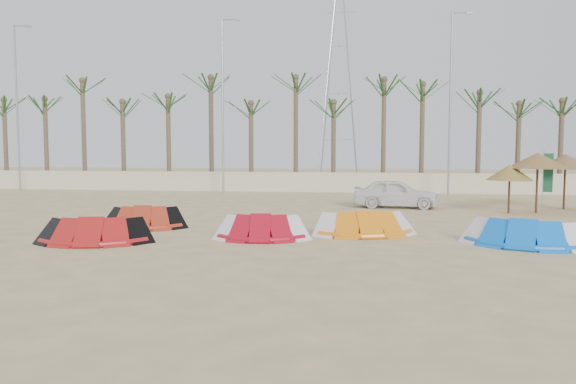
# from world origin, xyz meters

# --- Properties ---
(ground) EXTENTS (120.00, 120.00, 0.00)m
(ground) POSITION_xyz_m (0.00, 0.00, 0.00)
(ground) COLOR #DDB884
(ground) RESTS_ON ground
(boundary_wall) EXTENTS (60.00, 0.30, 1.30)m
(boundary_wall) POSITION_xyz_m (0.00, 22.00, 0.65)
(boundary_wall) COLOR beige
(boundary_wall) RESTS_ON ground
(palm_line) EXTENTS (52.00, 4.00, 7.70)m
(palm_line) POSITION_xyz_m (0.67, 23.50, 6.44)
(palm_line) COLOR brown
(palm_line) RESTS_ON ground
(lamp_a) EXTENTS (1.25, 0.14, 11.00)m
(lamp_a) POSITION_xyz_m (-19.96, 20.00, 5.77)
(lamp_a) COLOR #A5A8AD
(lamp_a) RESTS_ON ground
(lamp_b) EXTENTS (1.25, 0.14, 11.00)m
(lamp_b) POSITION_xyz_m (-5.96, 20.00, 5.77)
(lamp_b) COLOR #A5A8AD
(lamp_b) RESTS_ON ground
(lamp_c) EXTENTS (1.25, 0.14, 11.00)m
(lamp_c) POSITION_xyz_m (8.04, 20.00, 5.77)
(lamp_c) COLOR #A5A8AD
(lamp_c) RESTS_ON ground
(pylon) EXTENTS (3.00, 3.00, 14.00)m
(pylon) POSITION_xyz_m (1.00, 28.00, 0.00)
(pylon) COLOR #A5A8AD
(pylon) RESTS_ON ground
(kite_red_left) EXTENTS (3.21, 2.00, 0.90)m
(kite_red_left) POSITION_xyz_m (-5.19, 4.96, 0.42)
(kite_red_left) COLOR #A52D19
(kite_red_left) RESTS_ON ground
(kite_red_mid) EXTENTS (3.66, 2.11, 0.90)m
(kite_red_mid) POSITION_xyz_m (-5.51, 1.74, 0.42)
(kite_red_mid) COLOR #A81716
(kite_red_mid) RESTS_ON ground
(kite_red_right) EXTENTS (3.10, 1.72, 0.90)m
(kite_red_right) POSITION_xyz_m (-0.45, 3.09, 0.42)
(kite_red_right) COLOR #AB0C1E
(kite_red_right) RESTS_ON ground
(kite_orange) EXTENTS (3.67, 2.30, 0.90)m
(kite_orange) POSITION_xyz_m (2.89, 4.43, 0.42)
(kite_orange) COLOR orange
(kite_orange) RESTS_ON ground
(kite_blue) EXTENTS (3.93, 2.62, 0.90)m
(kite_blue) POSITION_xyz_m (7.65, 2.97, 0.42)
(kite_blue) COLOR blue
(kite_blue) RESTS_ON ground
(parasol_left) EXTENTS (2.05, 2.05, 2.21)m
(parasol_left) POSITION_xyz_m (9.36, 11.28, 1.85)
(parasol_left) COLOR #4C331E
(parasol_left) RESTS_ON ground
(parasol_mid) EXTENTS (2.66, 2.66, 2.74)m
(parasol_mid) POSITION_xyz_m (10.62, 11.55, 2.38)
(parasol_mid) COLOR #4C331E
(parasol_mid) RESTS_ON ground
(parasol_right) EXTENTS (2.67, 2.67, 2.65)m
(parasol_right) POSITION_xyz_m (12.45, 13.44, 2.30)
(parasol_right) COLOR #4C331E
(parasol_right) RESTS_ON ground
(flag_green) EXTENTS (0.45, 0.11, 2.85)m
(flag_green) POSITION_xyz_m (11.53, 13.12, 1.69)
(flag_green) COLOR #A5A8AD
(flag_green) RESTS_ON ground
(car) EXTENTS (4.29, 2.05, 1.41)m
(car) POSITION_xyz_m (4.45, 13.03, 0.71)
(car) COLOR white
(car) RESTS_ON ground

